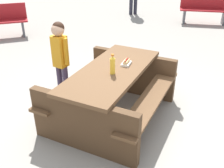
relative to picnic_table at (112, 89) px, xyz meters
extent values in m
plane|color=gray|center=(0.00, 0.00, -0.44)|extent=(30.00, 30.00, 0.00)
cube|color=brown|center=(0.00, 0.00, 0.28)|extent=(1.81, 0.80, 0.05)
cube|color=brown|center=(0.01, 0.56, -0.01)|extent=(1.81, 0.32, 0.04)
cube|color=brown|center=(-0.01, -0.56, -0.01)|extent=(1.81, 0.32, 0.04)
cube|color=#4D3520|center=(0.78, -0.02, -0.09)|extent=(0.13, 1.40, 0.70)
cube|color=#4D3520|center=(-0.78, 0.02, -0.09)|extent=(0.13, 1.40, 0.70)
cylinder|color=yellow|center=(-0.12, -0.06, 0.41)|extent=(0.07, 0.07, 0.21)
cone|color=yellow|center=(-0.12, -0.06, 0.53)|extent=(0.06, 0.06, 0.04)
cylinder|color=orange|center=(-0.12, -0.06, 0.56)|extent=(0.04, 0.04, 0.02)
cube|color=white|center=(0.22, -0.12, 0.32)|extent=(0.19, 0.12, 0.03)
cube|color=#D8B272|center=(0.22, -0.12, 0.35)|extent=(0.15, 0.07, 0.04)
cylinder|color=maroon|center=(0.22, -0.12, 0.37)|extent=(0.14, 0.04, 0.03)
ellipsoid|color=maroon|center=(0.22, -0.12, 0.38)|extent=(0.07, 0.03, 0.01)
cylinder|color=#3F334C|center=(0.13, 0.87, -0.16)|extent=(0.09, 0.09, 0.57)
cylinder|color=#3F334C|center=(0.15, 0.99, -0.16)|extent=(0.09, 0.09, 0.57)
cube|color=orange|center=(0.14, 0.93, 0.36)|extent=(0.20, 0.21, 0.48)
cylinder|color=orange|center=(0.13, 0.81, 0.38)|extent=(0.07, 0.07, 0.41)
cylinder|color=orange|center=(0.16, 1.05, 0.38)|extent=(0.07, 0.07, 0.41)
sphere|color=tan|center=(0.14, 0.93, 0.69)|extent=(0.19, 0.19, 0.19)
sphere|color=#331E14|center=(0.16, 0.93, 0.72)|extent=(0.18, 0.18, 0.18)
cube|color=maroon|center=(5.79, -0.52, -0.01)|extent=(0.75, 1.55, 0.04)
cube|color=maroon|center=(5.97, -0.47, 0.21)|extent=(0.40, 1.47, 0.40)
cube|color=#4C4C51|center=(5.65, 0.06, -0.24)|extent=(0.36, 0.14, 0.41)
cube|color=#4C4C51|center=(5.94, -1.10, -0.24)|extent=(0.36, 0.14, 0.41)
cube|color=#4C4C51|center=(2.46, 3.80, -0.24)|extent=(0.30, 0.29, 0.41)
cylinder|color=#262633|center=(6.14, 1.89, -0.05)|extent=(0.12, 0.12, 0.80)
cylinder|color=#262633|center=(6.00, 2.01, -0.05)|extent=(0.12, 0.12, 0.80)
camera|label=1|loc=(-2.87, -1.32, 1.77)|focal=41.76mm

